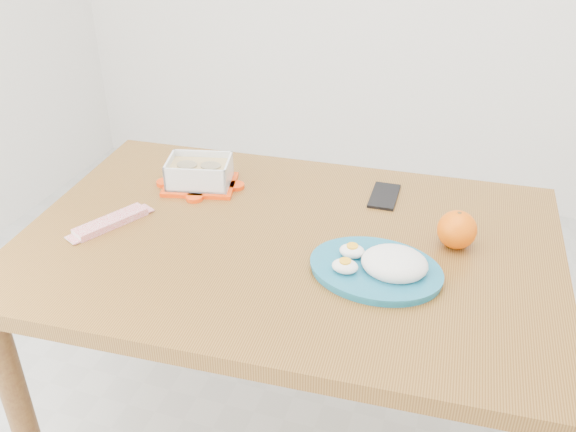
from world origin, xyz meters
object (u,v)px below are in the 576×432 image
(rice_plate, at_px, (382,265))
(smartphone, at_px, (384,196))
(dining_table, at_px, (288,273))
(orange_fruit, at_px, (457,230))
(food_container, at_px, (199,173))

(rice_plate, height_order, smartphone, rice_plate)
(dining_table, relative_size, rice_plate, 4.15)
(orange_fruit, distance_m, smartphone, 0.26)
(dining_table, relative_size, orange_fruit, 14.56)
(dining_table, distance_m, smartphone, 0.33)
(orange_fruit, bearing_deg, food_container, 173.26)
(dining_table, height_order, smartphone, smartphone)
(orange_fruit, relative_size, smartphone, 0.66)
(orange_fruit, relative_size, rice_plate, 0.28)
(rice_plate, bearing_deg, smartphone, 105.85)
(food_container, relative_size, smartphone, 1.59)
(food_container, bearing_deg, smartphone, -2.10)
(food_container, bearing_deg, dining_table, -42.67)
(dining_table, bearing_deg, orange_fruit, 10.18)
(smartphone, bearing_deg, rice_plate, -81.86)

